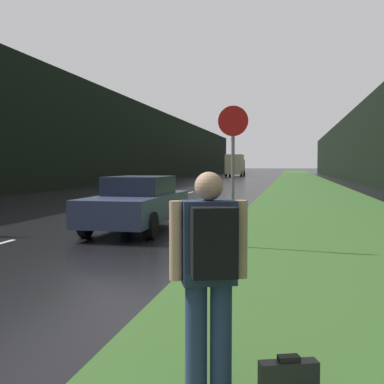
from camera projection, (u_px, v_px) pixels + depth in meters
grass_verge at (307, 187)px, 38.81m from camera, size 6.00×240.00×0.02m
lane_stripe_c at (104, 216)px, 16.54m from camera, size 0.12×3.00×0.01m
lane_stripe_d at (159, 201)px, 23.39m from camera, size 0.12×3.00×0.01m
lane_stripe_e at (189, 193)px, 30.24m from camera, size 0.12×3.00×0.01m
treeline_far_side at (132, 142)px, 52.00m from camera, size 2.00×140.00×8.51m
treeline_near_side at (367, 144)px, 47.17m from camera, size 2.00×140.00×7.59m
stop_sign at (233, 163)px, 10.04m from camera, size 0.63×0.07×2.97m
hitchhiker_with_backpack at (210, 269)px, 3.51m from camera, size 0.56×0.50×1.68m
car_passing_near at (138, 203)px, 12.85m from camera, size 1.84×4.79×1.43m
delivery_truck at (235, 165)px, 75.81m from camera, size 2.63×7.14×3.42m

